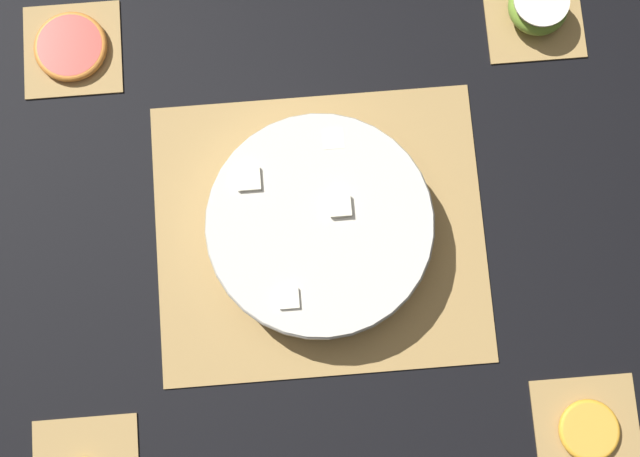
% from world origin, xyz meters
% --- Properties ---
extents(ground_plane, '(6.00, 6.00, 0.00)m').
position_xyz_m(ground_plane, '(0.00, 0.00, 0.00)').
color(ground_plane, black).
extents(bamboo_mat_center, '(0.42, 0.36, 0.01)m').
position_xyz_m(bamboo_mat_center, '(-0.00, 0.00, 0.00)').
color(bamboo_mat_center, '#A8844C').
rests_on(bamboo_mat_center, ground_plane).
extents(coaster_mat_near_right, '(0.13, 0.13, 0.01)m').
position_xyz_m(coaster_mat_near_right, '(0.31, -0.27, 0.00)').
color(coaster_mat_near_right, '#A8844C').
rests_on(coaster_mat_near_right, ground_plane).
extents(coaster_mat_far_left, '(0.13, 0.13, 0.01)m').
position_xyz_m(coaster_mat_far_left, '(-0.31, 0.27, 0.00)').
color(coaster_mat_far_left, '#A8844C').
rests_on(coaster_mat_far_left, ground_plane).
extents(coaster_mat_far_right, '(0.13, 0.13, 0.01)m').
position_xyz_m(coaster_mat_far_right, '(0.31, 0.27, 0.00)').
color(coaster_mat_far_right, '#A8844C').
rests_on(coaster_mat_far_right, ground_plane).
extents(fruit_salad_bowl, '(0.28, 0.28, 0.07)m').
position_xyz_m(fruit_salad_bowl, '(0.00, -0.00, 0.04)').
color(fruit_salad_bowl, silver).
rests_on(fruit_salad_bowl, bamboo_mat_center).
extents(apple_half, '(0.08, 0.08, 0.04)m').
position_xyz_m(apple_half, '(0.31, 0.27, 0.03)').
color(apple_half, '#7FAD38').
rests_on(apple_half, coaster_mat_far_right).
extents(orange_slice_whole, '(0.08, 0.08, 0.01)m').
position_xyz_m(orange_slice_whole, '(0.31, -0.27, 0.01)').
color(orange_slice_whole, '#F9A338').
rests_on(orange_slice_whole, coaster_mat_near_right).
extents(grapefruit_slice, '(0.10, 0.10, 0.01)m').
position_xyz_m(grapefruit_slice, '(-0.31, 0.27, 0.01)').
color(grapefruit_slice, red).
rests_on(grapefruit_slice, coaster_mat_far_left).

